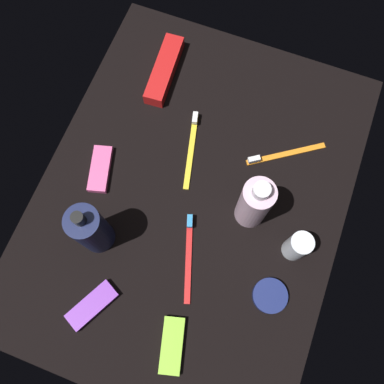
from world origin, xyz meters
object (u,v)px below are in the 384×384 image
at_px(snack_bar_pink, 100,169).
at_px(cream_tin_left, 270,296).
at_px(bodywash_bottle, 254,203).
at_px(toothbrush_red, 189,253).
at_px(toothpaste_box_red, 164,70).
at_px(lotion_bottle, 91,230).
at_px(deodorant_stick, 297,246).
at_px(snack_bar_lime, 172,345).
at_px(toothbrush_orange, 281,154).
at_px(toothbrush_yellow, 192,146).
at_px(snack_bar_purple, 92,305).

height_order(snack_bar_pink, cream_tin_left, same).
bearing_deg(bodywash_bottle, toothbrush_red, 144.15).
bearing_deg(toothbrush_red, cream_tin_left, -97.26).
bearing_deg(bodywash_bottle, toothpaste_box_red, 49.37).
relative_size(lotion_bottle, snack_bar_pink, 1.71).
xyz_separation_m(deodorant_stick, toothbrush_red, (-0.08, 0.20, -0.04)).
distance_m(toothbrush_red, snack_bar_lime, 0.18).
relative_size(bodywash_bottle, toothbrush_orange, 1.11).
relative_size(lotion_bottle, toothpaste_box_red, 1.01).
bearing_deg(toothbrush_yellow, toothpaste_box_red, 39.53).
distance_m(toothpaste_box_red, cream_tin_left, 0.55).
height_order(snack_bar_lime, cream_tin_left, same).
xyz_separation_m(bodywash_bottle, snack_bar_pink, (-0.02, 0.33, -0.07)).
bearing_deg(toothbrush_yellow, snack_bar_purple, 170.99).
bearing_deg(toothpaste_box_red, toothbrush_orange, -112.16).
relative_size(snack_bar_pink, cream_tin_left, 1.50).
relative_size(deodorant_stick, snack_bar_lime, 0.82).
bearing_deg(toothbrush_red, bodywash_bottle, -35.85).
bearing_deg(snack_bar_pink, cream_tin_left, -121.97).
xyz_separation_m(deodorant_stick, snack_bar_purple, (-0.25, 0.34, -0.04)).
distance_m(toothbrush_orange, toothpaste_box_red, 0.33).
distance_m(bodywash_bottle, snack_bar_pink, 0.34).
bearing_deg(cream_tin_left, toothbrush_orange, 12.75).
bearing_deg(snack_bar_lime, snack_bar_purple, 70.86).
relative_size(toothbrush_red, snack_bar_lime, 1.67).
bearing_deg(deodorant_stick, bodywash_bottle, 68.80).
bearing_deg(toothbrush_orange, toothbrush_yellow, 104.60).
relative_size(toothpaste_box_red, snack_bar_pink, 1.69).
bearing_deg(toothbrush_orange, deodorant_stick, -156.45).
bearing_deg(toothbrush_orange, lotion_bottle, 135.95).
bearing_deg(lotion_bottle, snack_bar_lime, -123.02).
bearing_deg(toothbrush_yellow, bodywash_bottle, -120.75).
xyz_separation_m(toothbrush_orange, snack_bar_purple, (-0.44, 0.25, 0.00)).
bearing_deg(toothpaste_box_red, snack_bar_lime, -161.15).
relative_size(deodorant_stick, toothbrush_red, 0.49).
relative_size(toothbrush_orange, toothpaste_box_red, 0.88).
xyz_separation_m(toothbrush_red, toothpaste_box_red, (0.38, 0.20, 0.01)).
bearing_deg(toothbrush_yellow, toothbrush_red, -160.62).
height_order(toothbrush_red, cream_tin_left, toothbrush_red).
xyz_separation_m(deodorant_stick, toothbrush_orange, (0.19, 0.08, -0.04)).
bearing_deg(snack_bar_lime, snack_bar_pink, 29.99).
relative_size(toothbrush_orange, snack_bar_purple, 1.49).
distance_m(deodorant_stick, toothpaste_box_red, 0.50).
xyz_separation_m(toothbrush_yellow, toothpaste_box_red, (0.15, 0.13, 0.01)).
bearing_deg(snack_bar_lime, bodywash_bottle, -25.44).
distance_m(deodorant_stick, snack_bar_purple, 0.42).
bearing_deg(toothbrush_orange, snack_bar_purple, 149.93).
distance_m(snack_bar_purple, snack_bar_pink, 0.29).
xyz_separation_m(snack_bar_purple, snack_bar_pink, (0.27, 0.10, 0.00)).
bearing_deg(lotion_bottle, snack_bar_purple, -160.81).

